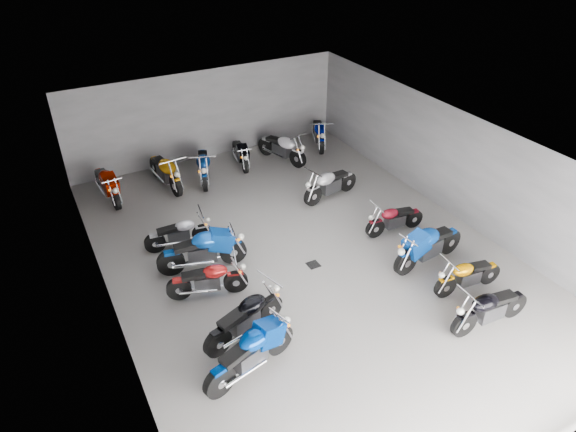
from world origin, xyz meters
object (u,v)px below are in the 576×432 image
object	(u,v)px
drain_grate	(313,265)
motorcycle_back_f	(319,133)
motorcycle_back_c	(204,166)
motorcycle_left_c	(245,318)
motorcycle_left_f	(179,233)
motorcycle_back_a	(107,184)
motorcycle_right_d	(394,219)
motorcycle_right_c	(428,246)
motorcycle_left_e	(203,250)
motorcycle_back_d	(240,153)
motorcycle_left_b	(251,352)
motorcycle_back_b	(165,171)
motorcycle_right_b	(468,275)
motorcycle_back_e	(282,148)
motorcycle_left_d	(208,279)
motorcycle_right_a	(490,309)
motorcycle_right_f	(330,184)

from	to	relation	value
drain_grate	motorcycle_back_f	world-z (taller)	motorcycle_back_f
motorcycle_back_c	motorcycle_left_c	bearing A→B (deg)	95.03
motorcycle_left_f	motorcycle_back_a	xyz separation A→B (m)	(-1.18, 3.60, 0.09)
motorcycle_left_f	motorcycle_right_d	world-z (taller)	motorcycle_left_f
motorcycle_right_d	motorcycle_right_c	bearing A→B (deg)	179.08
motorcycle_left_e	motorcycle_back_d	world-z (taller)	motorcycle_left_e
motorcycle_left_c	motorcycle_right_d	distance (m)	5.68
motorcycle_left_f	motorcycle_back_c	size ratio (longest dim) A/B	0.86
motorcycle_left_b	motorcycle_back_b	distance (m)	8.46
motorcycle_left_e	motorcycle_right_b	size ratio (longest dim) A/B	1.21
motorcycle_left_c	motorcycle_right_b	bearing A→B (deg)	61.75
motorcycle_back_c	motorcycle_back_e	xyz separation A→B (m)	(3.00, 0.03, -0.01)
motorcycle_right_b	motorcycle_right_d	size ratio (longest dim) A/B	1.02
drain_grate	motorcycle_right_c	xyz separation A→B (m)	(2.66, -1.33, 0.56)
motorcycle_left_b	motorcycle_back_f	xyz separation A→B (m)	(6.89, 8.81, -0.02)
drain_grate	motorcycle_back_d	distance (m)	6.32
motorcycle_left_c	motorcycle_left_d	size ratio (longest dim) A/B	1.10
motorcycle_right_a	motorcycle_back_e	size ratio (longest dim) A/B	0.99
motorcycle_back_f	motorcycle_left_d	bearing A→B (deg)	65.91
drain_grate	motorcycle_left_b	size ratio (longest dim) A/B	0.14
motorcycle_right_a	motorcycle_left_d	bearing A→B (deg)	55.46
motorcycle_left_b	motorcycle_back_e	xyz separation A→B (m)	(5.03, 8.28, -0.01)
motorcycle_left_c	motorcycle_back_d	xyz separation A→B (m)	(3.27, 7.74, -0.05)
motorcycle_left_b	motorcycle_back_f	world-z (taller)	motorcycle_left_b
motorcycle_left_e	motorcycle_right_c	bearing A→B (deg)	74.37
motorcycle_back_a	motorcycle_left_d	bearing A→B (deg)	95.75
drain_grate	motorcycle_right_a	world-z (taller)	motorcycle_right_a
motorcycle_right_c	motorcycle_back_a	bearing A→B (deg)	36.06
motorcycle_back_b	motorcycle_back_c	distance (m)	1.27
motorcycle_right_a	motorcycle_back_c	world-z (taller)	motorcycle_back_c
motorcycle_left_c	motorcycle_right_c	size ratio (longest dim) A/B	0.90
motorcycle_right_d	motorcycle_right_f	bearing A→B (deg)	17.47
motorcycle_right_d	motorcycle_back_b	bearing A→B (deg)	45.27
motorcycle_back_c	motorcycle_left_f	bearing A→B (deg)	78.31
motorcycle_left_b	motorcycle_back_a	world-z (taller)	motorcycle_left_b
motorcycle_right_d	motorcycle_back_e	world-z (taller)	motorcycle_back_e
drain_grate	motorcycle_right_f	bearing A→B (deg)	51.12
motorcycle_left_d	motorcycle_back_c	world-z (taller)	motorcycle_back_c
motorcycle_right_d	motorcycle_back_b	distance (m)	7.56
motorcycle_back_d	motorcycle_back_f	distance (m)	3.31
motorcycle_left_d	motorcycle_right_a	bearing A→B (deg)	69.42
motorcycle_right_c	motorcycle_back_e	size ratio (longest dim) A/B	1.10
motorcycle_left_e	motorcycle_back_a	bearing A→B (deg)	-152.83
motorcycle_left_b	motorcycle_right_d	bearing A→B (deg)	99.49
motorcycle_back_b	motorcycle_back_d	size ratio (longest dim) A/B	1.20
motorcycle_left_f	motorcycle_back_d	world-z (taller)	motorcycle_back_d
motorcycle_right_c	motorcycle_left_f	bearing A→B (deg)	49.43
motorcycle_right_b	motorcycle_right_f	distance (m)	5.41
motorcycle_left_c	motorcycle_back_c	world-z (taller)	motorcycle_back_c
motorcycle_back_a	motorcycle_back_d	size ratio (longest dim) A/B	1.16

